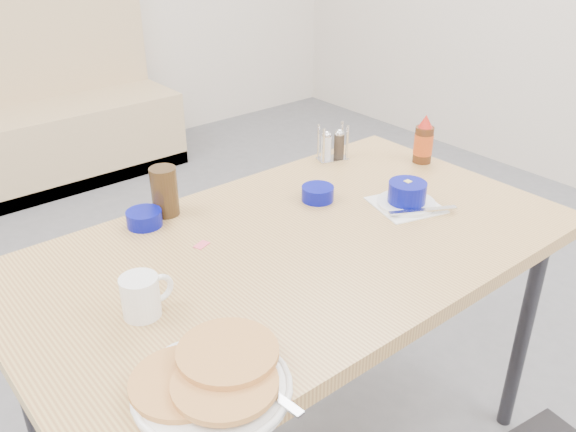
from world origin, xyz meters
TOP-DOWN VIEW (x-y plane):
  - booth_bench at (0.00, 2.78)m, footprint 1.90×0.56m
  - dining_table at (0.00, 0.25)m, footprint 1.40×0.80m
  - pancake_plate at (-0.44, -0.04)m, footprint 0.28×0.29m
  - coffee_mug at (-0.43, 0.23)m, footprint 0.11×0.08m
  - grits_setting at (0.36, 0.21)m, footprint 0.21×0.22m
  - creamer_bowl at (-0.25, 0.57)m, footprint 0.09×0.09m
  - butter_bowl at (0.20, 0.39)m, footprint 0.09×0.09m
  - amber_tumbler at (-0.17, 0.59)m, footprint 0.08×0.08m
  - condiment_caddy at (0.43, 0.58)m, footprint 0.11×0.08m
  - syrup_bottle at (0.64, 0.39)m, footprint 0.06×0.06m
  - sugar_wrapper at (-0.19, 0.39)m, footprint 0.04×0.04m

SIDE VIEW (x-z plane):
  - booth_bench at x=0.00m, z-range -0.26..0.96m
  - dining_table at x=0.00m, z-range 0.32..1.08m
  - sugar_wrapper at x=-0.19m, z-range 0.76..0.76m
  - butter_bowl at x=0.20m, z-range 0.76..0.80m
  - pancake_plate at x=-0.44m, z-range 0.76..0.80m
  - creamer_bowl at x=-0.25m, z-range 0.76..0.80m
  - grits_setting at x=0.36m, z-range 0.75..0.83m
  - condiment_caddy at x=0.43m, z-range 0.74..0.86m
  - coffee_mug at x=-0.43m, z-range 0.76..0.85m
  - amber_tumbler at x=-0.17m, z-range 0.76..0.89m
  - syrup_bottle at x=0.64m, z-range 0.75..0.91m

